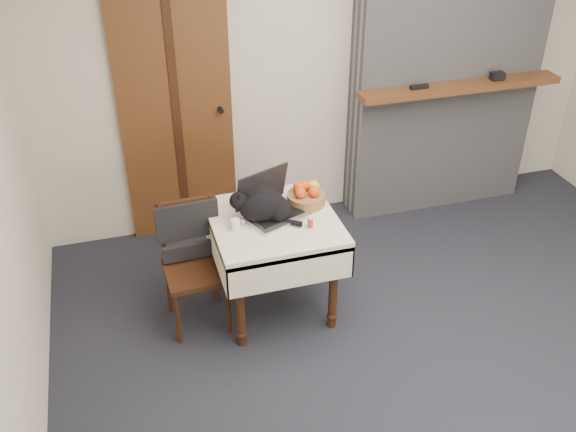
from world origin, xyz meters
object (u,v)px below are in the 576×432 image
(laptop, at_px, (271,204))
(side_table, at_px, (274,234))
(cream_jar, at_px, (236,225))
(pill_bottle, at_px, (310,222))
(door, at_px, (176,113))
(chair, at_px, (191,246))
(fruit_basket, at_px, (306,195))
(cat, at_px, (265,207))

(laptop, bearing_deg, side_table, -109.91)
(cream_jar, distance_m, pill_bottle, 0.46)
(door, relative_size, pill_bottle, 25.81)
(door, height_order, laptop, door)
(door, distance_m, chair, 1.16)
(side_table, height_order, laptop, laptop)
(pill_bottle, relative_size, fruit_basket, 0.31)
(cream_jar, bearing_deg, side_table, 10.48)
(side_table, xyz_separation_m, pill_bottle, (0.19, -0.15, 0.15))
(side_table, height_order, cat, cat)
(door, distance_m, laptop, 1.17)
(cream_jar, height_order, pill_bottle, pill_bottle)
(cream_jar, bearing_deg, fruit_basket, 18.83)
(cat, relative_size, cream_jar, 6.44)
(door, distance_m, fruit_basket, 1.24)
(side_table, distance_m, pill_bottle, 0.29)
(side_table, height_order, fruit_basket, fruit_basket)
(pill_bottle, bearing_deg, cream_jar, 166.34)
(fruit_basket, bearing_deg, laptop, -167.24)
(laptop, height_order, chair, laptop)
(laptop, bearing_deg, door, 89.70)
(pill_bottle, distance_m, chair, 0.77)
(fruit_basket, bearing_deg, door, 123.60)
(side_table, relative_size, laptop, 1.67)
(pill_bottle, bearing_deg, cat, 147.25)
(cat, height_order, chair, cat)
(side_table, distance_m, cream_jar, 0.30)
(laptop, xyz_separation_m, chair, (-0.52, 0.01, -0.23))
(cat, distance_m, cream_jar, 0.21)
(side_table, relative_size, chair, 0.92)
(cat, bearing_deg, laptop, 63.53)
(door, height_order, cream_jar, door)
(cat, relative_size, pill_bottle, 5.51)
(cream_jar, bearing_deg, cat, 14.39)
(cream_jar, bearing_deg, pill_bottle, -13.66)
(side_table, bearing_deg, cat, 176.64)
(laptop, bearing_deg, chair, 156.87)
(cat, bearing_deg, cream_jar, -151.26)
(laptop, relative_size, cream_jar, 7.03)
(pill_bottle, bearing_deg, chair, 161.63)
(side_table, distance_m, fruit_basket, 0.33)
(cream_jar, xyz_separation_m, fruit_basket, (0.51, 0.17, 0.02))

